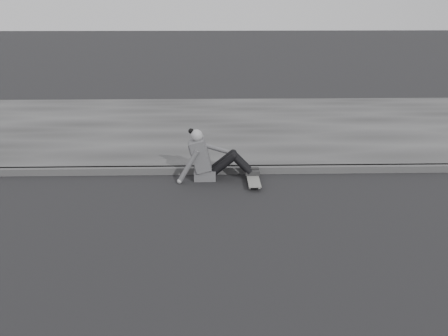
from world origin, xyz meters
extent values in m
cube|color=#434343|center=(0.00, 2.58, 0.06)|extent=(24.00, 0.16, 0.12)
cube|color=#393939|center=(0.00, 5.60, 0.06)|extent=(24.00, 6.00, 0.12)
cylinder|color=#A2A19C|center=(-2.49, 1.80, 0.03)|extent=(0.03, 0.05, 0.05)
cylinder|color=#A2A19C|center=(-2.34, 1.80, 0.03)|extent=(0.03, 0.05, 0.05)
cylinder|color=#A2A19C|center=(-2.49, 2.32, 0.03)|extent=(0.03, 0.05, 0.05)
cylinder|color=#A2A19C|center=(-2.34, 2.32, 0.03)|extent=(0.03, 0.05, 0.05)
cube|color=#2F2F31|center=(-2.41, 1.80, 0.06)|extent=(0.16, 0.04, 0.03)
cube|color=#2F2F31|center=(-2.41, 2.32, 0.06)|extent=(0.16, 0.04, 0.03)
cube|color=slate|center=(-2.41, 2.06, 0.08)|extent=(0.20, 0.78, 0.02)
cube|color=#505052|center=(-3.21, 2.31, 0.09)|extent=(0.36, 0.34, 0.18)
cube|color=#505052|center=(-3.28, 2.31, 0.43)|extent=(0.37, 0.40, 0.57)
cube|color=#505052|center=(-3.41, 2.31, 0.55)|extent=(0.14, 0.30, 0.20)
cylinder|color=#979797|center=(-3.33, 2.31, 0.67)|extent=(0.09, 0.09, 0.08)
sphere|color=#979797|center=(-3.34, 2.31, 0.76)|extent=(0.20, 0.20, 0.20)
sphere|color=black|center=(-3.43, 2.33, 0.83)|extent=(0.09, 0.09, 0.09)
cylinder|color=black|center=(-2.90, 2.22, 0.28)|extent=(0.43, 0.13, 0.39)
cylinder|color=black|center=(-2.90, 2.40, 0.28)|extent=(0.43, 0.13, 0.39)
cylinder|color=black|center=(-2.60, 2.22, 0.28)|extent=(0.35, 0.11, 0.36)
cylinder|color=black|center=(-2.60, 2.40, 0.28)|extent=(0.35, 0.11, 0.36)
sphere|color=black|center=(-2.73, 2.22, 0.42)|extent=(0.13, 0.13, 0.13)
sphere|color=black|center=(-2.73, 2.40, 0.42)|extent=(0.13, 0.13, 0.13)
cube|color=#272727|center=(-2.41, 2.22, 0.12)|extent=(0.24, 0.08, 0.07)
cube|color=#272727|center=(-2.41, 2.40, 0.12)|extent=(0.24, 0.08, 0.07)
cylinder|color=#505052|center=(-3.48, 2.10, 0.29)|extent=(0.38, 0.08, 0.58)
sphere|color=#979797|center=(-3.63, 2.09, 0.04)|extent=(0.08, 0.08, 0.08)
cylinder|color=#505052|center=(-3.04, 2.47, 0.49)|extent=(0.48, 0.08, 0.21)
camera|label=1|loc=(-3.09, -5.63, 2.94)|focal=40.00mm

